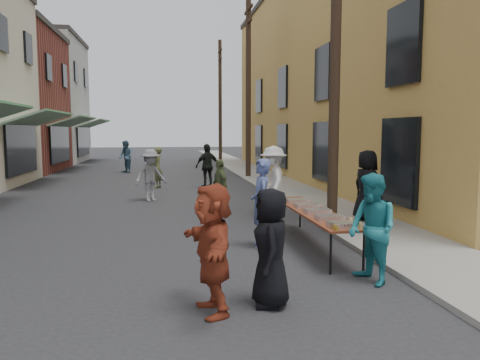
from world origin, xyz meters
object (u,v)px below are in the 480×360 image
object	(u,v)px
guest_front_a	(271,248)
guest_front_c	(372,229)
catering_tray_sausage	(343,224)
server	(367,185)
utility_pole_mid	(248,87)
serving_table	(313,212)
utility_pole_far	(220,102)
utility_pole_near	(336,42)

from	to	relation	value
guest_front_a	guest_front_c	distance (m)	1.88
guest_front_a	guest_front_c	size ratio (longest dim) A/B	0.93
catering_tray_sausage	server	size ratio (longest dim) A/B	0.28
guest_front_a	server	size ratio (longest dim) A/B	0.90
utility_pole_mid	serving_table	xyz separation A→B (m)	(-1.12, -13.90, -3.79)
utility_pole_far	serving_table	size ratio (longest dim) A/B	2.25
utility_pole_mid	server	size ratio (longest dim) A/B	5.03
utility_pole_far	catering_tray_sausage	world-z (taller)	utility_pole_far
catering_tray_sausage	guest_front_c	bearing A→B (deg)	-76.49
utility_pole_near	guest_front_a	xyz separation A→B (m)	(-2.70, -4.97, -3.69)
utility_pole_near	guest_front_a	size ratio (longest dim) A/B	5.58
guest_front_c	serving_table	bearing A→B (deg)	173.75
guest_front_a	utility_pole_near	bearing A→B (deg)	160.00
utility_pole_near	catering_tray_sausage	distance (m)	5.26
guest_front_a	serving_table	bearing A→B (deg)	161.29
utility_pole_far	server	xyz separation A→B (m)	(0.94, -23.92, -3.51)
server	utility_pole_far	bearing A→B (deg)	-16.28
guest_front_c	utility_pole_mid	bearing A→B (deg)	166.13
guest_front_a	guest_front_c	xyz separation A→B (m)	(1.76, 0.66, 0.06)
utility_pole_mid	guest_front_c	size ratio (longest dim) A/B	5.20
utility_pole_near	utility_pole_mid	bearing A→B (deg)	90.00
utility_pole_near	utility_pole_far	xyz separation A→B (m)	(0.00, 24.00, 0.00)
utility_pole_far	catering_tray_sausage	distance (m)	27.83
catering_tray_sausage	guest_front_a	bearing A→B (deg)	-138.07
serving_table	catering_tray_sausage	distance (m)	1.65
utility_pole_mid	catering_tray_sausage	size ratio (longest dim) A/B	18.00
utility_pole_far	guest_front_c	distance (m)	28.56
catering_tray_sausage	guest_front_a	xyz separation A→B (m)	(-1.58, -1.42, 0.02)
serving_table	server	distance (m)	2.87
guest_front_a	guest_front_c	bearing A→B (deg)	119.10
utility_pole_near	server	size ratio (longest dim) A/B	5.03
utility_pole_far	guest_front_a	size ratio (longest dim) A/B	5.58
serving_table	guest_front_a	bearing A→B (deg)	-117.22
utility_pole_far	catering_tray_sausage	size ratio (longest dim) A/B	18.00
catering_tray_sausage	guest_front_c	size ratio (longest dim) A/B	0.29
guest_front_c	server	distance (m)	4.77
guest_front_a	guest_front_c	world-z (taller)	guest_front_c
utility_pole_mid	guest_front_a	distance (m)	17.58
utility_pole_far	guest_front_c	size ratio (longest dim) A/B	5.20
utility_pole_far	utility_pole_mid	bearing A→B (deg)	-90.00
utility_pole_mid	server	world-z (taller)	utility_pole_mid
utility_pole_far	serving_table	xyz separation A→B (m)	(-1.12, -25.90, -3.79)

